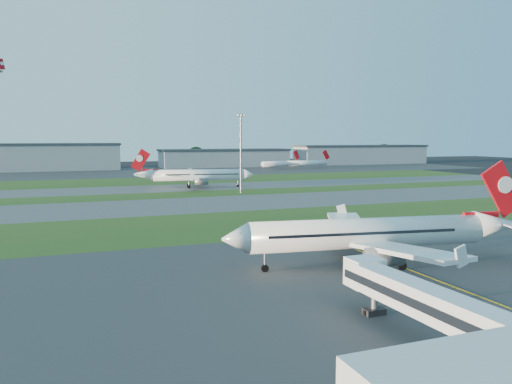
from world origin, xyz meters
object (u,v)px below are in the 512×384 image
airliner_parked (369,234)px  mini_jet_far (307,163)px  jet_bridge (448,311)px  mini_jet_near (280,164)px  light_mast_centre (241,148)px  airliner_taxiing (198,175)px

airliner_parked → mini_jet_far: size_ratio=1.46×
jet_bridge → mini_jet_near: bearing=69.5°
mini_jet_near → light_mast_centre: size_ratio=1.08×
airliner_taxiing → light_mast_centre: bearing=122.9°
airliner_taxiing → light_mast_centre: 26.46m
airliner_taxiing → mini_jet_far: size_ratio=1.41×
mini_jet_near → mini_jet_far: (17.90, 0.74, 0.00)m
airliner_parked → airliner_taxiing: 118.40m
jet_bridge → airliner_taxiing: 146.87m
airliner_taxiing → light_mast_centre: size_ratio=1.56×
airliner_taxiing → mini_jet_near: airliner_taxiing is taller
airliner_taxiing → mini_jet_far: airliner_taxiing is taller
airliner_taxiing → mini_jet_near: (71.73, 89.51, -1.19)m
light_mast_centre → airliner_parked: bearing=-98.3°
airliner_parked → light_mast_centre: light_mast_centre is taller
mini_jet_far → airliner_parked: bearing=-116.0°
airliner_taxiing → mini_jet_near: 114.71m
mini_jet_far → light_mast_centre: (-80.93, -113.00, 11.53)m
jet_bridge → light_mast_centre: 126.17m
mini_jet_far → airliner_taxiing: bearing=-136.3°
airliner_parked → mini_jet_near: size_ratio=1.50×
mini_jet_near → jet_bridge: bearing=-127.9°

